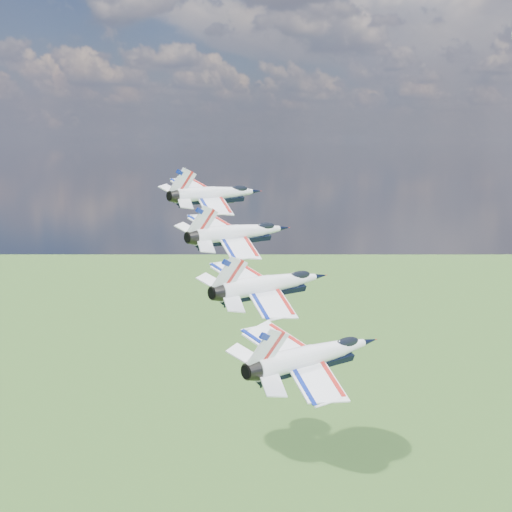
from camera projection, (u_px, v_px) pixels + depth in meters
The scene contains 4 objects.
jet_0 at pixel (218, 193), 87.17m from camera, with size 9.58×14.19×4.24m, color white, non-canonical shape.
jet_1 at pixel (241, 232), 76.60m from camera, with size 9.58×14.19×4.24m, color white, non-canonical shape.
jet_2 at pixel (273, 284), 66.03m from camera, with size 9.58×14.19×4.24m, color white, non-canonical shape.
jet_3 at pixel (316, 354), 55.46m from camera, with size 9.58×14.19×4.24m, color silver, non-canonical shape.
Camera 1 is at (48.95, -49.98, 159.10)m, focal length 50.00 mm.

